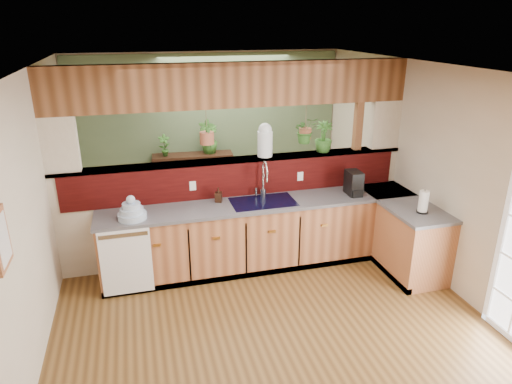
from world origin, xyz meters
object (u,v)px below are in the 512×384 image
object	(u,v)px
glass_jar	(265,140)
faucet	(264,178)
dish_stack	(132,212)
shelving_console	(194,179)
soap_dispenser	(218,195)
paper_towel	(423,202)
coffee_maker	(354,184)

from	to	relation	value
glass_jar	faucet	bearing A→B (deg)	-109.31
dish_stack	shelving_console	bearing A→B (deg)	66.76
soap_dispenser	glass_jar	bearing A→B (deg)	18.29
paper_towel	coffee_maker	bearing A→B (deg)	124.23
faucet	paper_towel	world-z (taller)	faucet
faucet	paper_towel	xyz separation A→B (m)	(1.70, -0.98, -0.13)
coffee_maker	glass_jar	bearing A→B (deg)	161.04
dish_stack	glass_jar	bearing A→B (deg)	15.62
soap_dispenser	shelving_console	size ratio (longest dim) A/B	0.14
shelving_console	soap_dispenser	bearing A→B (deg)	-84.58
faucet	dish_stack	bearing A→B (deg)	-170.94
coffee_maker	shelving_console	bearing A→B (deg)	130.50
coffee_maker	paper_towel	size ratio (longest dim) A/B	1.08
dish_stack	coffee_maker	xyz separation A→B (m)	(2.84, 0.05, 0.06)
paper_towel	shelving_console	bearing A→B (deg)	127.04
faucet	glass_jar	world-z (taller)	glass_jar
dish_stack	soap_dispenser	distance (m)	1.10
paper_towel	shelving_console	distance (m)	3.93
dish_stack	coffee_maker	world-z (taller)	coffee_maker
soap_dispenser	paper_towel	size ratio (longest dim) A/B	0.64
coffee_maker	paper_towel	distance (m)	0.93
paper_towel	soap_dispenser	bearing A→B (deg)	156.87
coffee_maker	soap_dispenser	bearing A→B (deg)	175.80
faucet	dish_stack	xyz separation A→B (m)	(-1.67, -0.27, -0.18)
dish_stack	shelving_console	distance (m)	2.64
paper_towel	glass_jar	xyz separation A→B (m)	(-1.62, 1.21, 0.58)
dish_stack	soap_dispenser	bearing A→B (deg)	13.90
soap_dispenser	shelving_console	xyz separation A→B (m)	(-0.04, 2.12, -0.49)
glass_jar	shelving_console	bearing A→B (deg)	110.74
soap_dispenser	coffee_maker	world-z (taller)	coffee_maker
dish_stack	glass_jar	distance (m)	1.92
dish_stack	glass_jar	world-z (taller)	glass_jar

